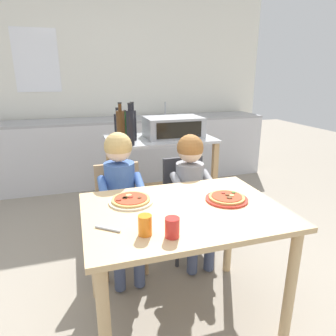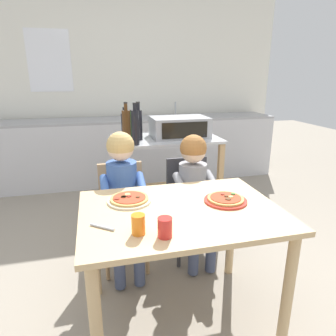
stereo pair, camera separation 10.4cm
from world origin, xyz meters
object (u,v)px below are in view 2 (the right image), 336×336
bottle_tall_green_wine (131,126)px  child_in_grey_shirt (195,182)px  dining_chair_right (190,200)px  pizza_plate_red_rimmed (226,200)px  bottle_slim_sauce (135,127)px  toaster_oven (179,127)px  drinking_cup_red (165,227)px  dining_table (181,228)px  kitchen_island_cart (166,166)px  bottle_squat_spirits (126,125)px  pizza_plate_cream (129,199)px  drinking_cup_orange (138,224)px  bottle_brown_beer (138,124)px  child_in_blue_striped_shirt (123,187)px  serving_spoon (102,227)px  dining_chair_left (123,208)px  bottle_clear_vinegar (125,123)px

bottle_tall_green_wine → child_in_grey_shirt: size_ratio=0.26×
bottle_tall_green_wine → dining_chair_right: (0.38, -0.67, -0.52)m
child_in_grey_shirt → pizza_plate_red_rimmed: child_in_grey_shirt is taller
bottle_slim_sauce → dining_chair_right: 0.77m
toaster_oven → drinking_cup_red: bearing=-108.4°
dining_table → child_in_grey_shirt: size_ratio=1.10×
bottle_slim_sauce → dining_chair_right: bearing=-42.7°
kitchen_island_cart → bottle_squat_spirits: bearing=-166.4°
pizza_plate_cream → drinking_cup_orange: 0.39m
bottle_brown_beer → drinking_cup_red: bottle_brown_beer is taller
bottle_squat_spirits → pizza_plate_red_rimmed: 1.30m
dining_chair_right → bottle_slim_sauce: bearing=137.3°
toaster_oven → drinking_cup_orange: toaster_oven is taller
drinking_cup_orange → drinking_cup_red: size_ratio=1.03×
dining_chair_right → child_in_grey_shirt: bearing=-90.0°
toaster_oven → drinking_cup_red: (-0.52, -1.58, -0.19)m
kitchen_island_cart → drinking_cup_orange: (-0.50, -1.53, 0.20)m
bottle_brown_beer → child_in_blue_striped_shirt: bottle_brown_beer is taller
dining_chair_right → bottle_squat_spirits: bearing=130.5°
serving_spoon → bottle_slim_sauce: bearing=73.9°
dining_table → drinking_cup_orange: bearing=-141.6°
bottle_tall_green_wine → child_in_grey_shirt: (0.38, -0.79, -0.33)m
toaster_oven → child_in_grey_shirt: 0.78m
child_in_blue_striped_shirt → drinking_cup_red: (0.11, -0.84, 0.10)m
bottle_slim_sauce → dining_table: 1.14m
bottle_brown_beer → drinking_cup_red: size_ratio=3.65×
kitchen_island_cart → dining_chair_left: bearing=-128.1°
bottle_clear_vinegar → pizza_plate_red_rimmed: 1.60m
serving_spoon → dining_chair_right: bearing=48.7°
kitchen_island_cart → child_in_blue_striped_shirt: child_in_blue_striped_shirt is taller
pizza_plate_red_rimmed → serving_spoon: 0.74m
bottle_tall_green_wine → drinking_cup_orange: bottle_tall_green_wine is taller
dining_chair_left → pizza_plate_red_rimmed: bearing=-49.4°
toaster_oven → bottle_brown_beer: size_ratio=1.54×
bottle_squat_spirits → bottle_clear_vinegar: (0.02, 0.33, -0.03)m
bottle_squat_spirits → drinking_cup_orange: size_ratio=3.58×
toaster_oven → bottle_squat_spirits: bearing=-171.5°
kitchen_island_cart → serving_spoon: 1.59m
dining_chair_left → drinking_cup_red: bearing=-83.4°
drinking_cup_red → bottle_tall_green_wine: bearing=87.7°
bottle_clear_vinegar → pizza_plate_cream: bottle_clear_vinegar is taller
toaster_oven → dining_chair_right: toaster_oven is taller
dining_chair_left → pizza_plate_cream: size_ratio=3.10×
dining_chair_left → drinking_cup_red: size_ratio=8.44×
dining_table → serving_spoon: size_ratio=7.99×
dining_table → pizza_plate_red_rimmed: bearing=6.6°
drinking_cup_orange → serving_spoon: bearing=150.0°
pizza_plate_red_rimmed → serving_spoon: (-0.73, -0.15, -0.01)m
bottle_tall_green_wine → drinking_cup_orange: size_ratio=2.70×
kitchen_island_cart → bottle_tall_green_wine: size_ratio=3.84×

